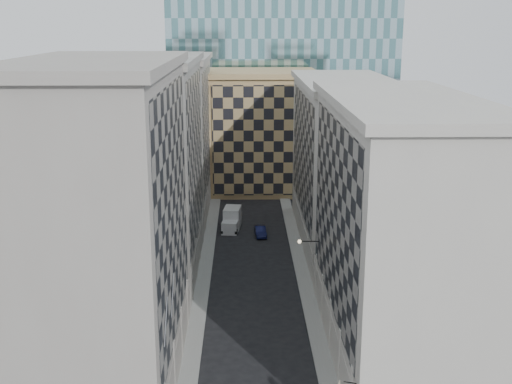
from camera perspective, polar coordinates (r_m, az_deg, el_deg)
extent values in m
cube|color=gray|center=(67.88, -4.69, -7.67)|extent=(1.50, 100.00, 0.15)
cube|color=gray|center=(68.04, 4.25, -7.61)|extent=(1.50, 100.00, 0.15)
cube|color=gray|center=(47.01, -13.39, -3.56)|extent=(10.00, 22.00, 23.00)
cube|color=gray|center=(45.77, -7.52, -1.81)|extent=(0.25, 19.36, 18.00)
cube|color=gray|center=(50.23, -7.16, -14.37)|extent=(0.45, 21.12, 3.20)
cube|color=gray|center=(44.79, -14.30, 10.98)|extent=(10.80, 22.80, 0.70)
cylinder|color=gray|center=(47.58, -7.71, -15.35)|extent=(0.90, 0.90, 4.40)
cylinder|color=gray|center=(52.37, -7.04, -12.33)|extent=(0.90, 0.90, 4.40)
cylinder|color=gray|center=(57.30, -6.49, -9.82)|extent=(0.90, 0.90, 4.40)
cube|color=gray|center=(68.02, -9.57, 1.89)|extent=(10.00, 22.00, 22.00)
cube|color=gray|center=(67.16, -5.50, 3.17)|extent=(0.25, 19.36, 17.00)
cube|color=gray|center=(70.18, -5.35, -5.58)|extent=(0.45, 21.12, 3.20)
cube|color=gray|center=(66.44, -10.00, 11.47)|extent=(10.80, 22.80, 0.70)
cylinder|color=gray|center=(62.32, -6.03, -7.71)|extent=(0.90, 0.90, 4.40)
cylinder|color=gray|center=(67.41, -5.65, -5.92)|extent=(0.90, 0.90, 4.40)
cylinder|color=gray|center=(72.56, -5.32, -4.38)|extent=(0.90, 0.90, 4.40)
cylinder|color=gray|center=(77.77, -5.04, -3.04)|extent=(0.90, 0.90, 4.40)
cube|color=gray|center=(89.51, -7.57, 4.74)|extent=(10.00, 22.00, 21.00)
cube|color=gray|center=(88.84, -4.46, 5.73)|extent=(0.25, 19.36, 16.00)
cube|color=gray|center=(91.07, -4.38, -0.74)|extent=(0.45, 21.12, 3.20)
cube|color=gray|center=(88.27, -7.81, 11.69)|extent=(10.80, 22.80, 0.70)
cylinder|color=gray|center=(83.01, -4.80, -1.87)|extent=(0.90, 0.90, 4.40)
cylinder|color=gray|center=(88.28, -4.58, -0.85)|extent=(0.90, 0.90, 4.40)
cylinder|color=gray|center=(93.57, -4.39, 0.07)|extent=(0.90, 0.90, 4.40)
cylinder|color=gray|center=(98.89, -4.22, 0.88)|extent=(0.90, 0.90, 4.40)
cube|color=beige|center=(51.63, 12.39, -3.59)|extent=(10.00, 26.00, 20.00)
cube|color=gray|center=(50.26, 7.06, -2.06)|extent=(0.25, 22.88, 15.00)
cube|color=beige|center=(53.97, 6.81, -12.17)|extent=(0.45, 24.96, 3.20)
cube|color=beige|center=(49.40, 13.05, 7.88)|extent=(10.80, 26.80, 0.70)
cylinder|color=beige|center=(49.18, 7.85, -14.28)|extent=(0.90, 0.90, 4.40)
cylinder|color=beige|center=(53.72, 6.99, -11.59)|extent=(0.90, 0.90, 4.40)
cylinder|color=beige|center=(58.38, 6.28, -9.33)|extent=(0.90, 0.90, 4.40)
cylinder|color=beige|center=(63.12, 5.68, -7.40)|extent=(0.90, 0.90, 4.40)
cube|color=beige|center=(77.33, 7.82, 2.38)|extent=(10.00, 28.00, 19.00)
cube|color=gray|center=(76.41, 4.23, 3.48)|extent=(0.25, 24.64, 14.00)
cube|color=beige|center=(78.81, 4.16, -3.24)|extent=(0.45, 26.88, 3.20)
cube|color=beige|center=(75.84, 8.08, 9.66)|extent=(10.80, 28.80, 0.70)
cube|color=tan|center=(102.06, 0.55, 5.26)|extent=(16.00, 14.00, 18.00)
cube|color=tan|center=(95.07, 0.68, 4.54)|extent=(15.20, 0.25, 16.50)
cube|color=tan|center=(100.91, 0.57, 10.53)|extent=(16.80, 14.80, 0.80)
cube|color=#292520|center=(115.21, -0.65, 8.87)|extent=(6.00, 6.00, 28.00)
cube|color=#292520|center=(114.62, -0.68, 16.20)|extent=(7.00, 7.00, 1.40)
cylinder|color=gray|center=(41.08, -8.02, -11.34)|extent=(0.10, 2.33, 2.33)
cylinder|color=gray|center=(44.68, -7.43, -9.08)|extent=(0.10, 2.33, 2.33)
cylinder|color=black|center=(60.27, 4.75, -4.40)|extent=(1.80, 0.08, 0.08)
sphere|color=#FFE5B2|center=(60.18, 3.89, -4.41)|extent=(0.36, 0.36, 0.36)
cube|color=silver|center=(81.70, -2.33, -3.14)|extent=(2.18, 2.34, 1.59)
cube|color=silver|center=(83.69, -2.12, -2.29)|extent=(2.39, 3.40, 2.74)
cylinder|color=black|center=(81.28, -3.01, -3.54)|extent=(0.36, 0.82, 0.79)
cylinder|color=black|center=(81.04, -1.78, -3.58)|extent=(0.36, 0.82, 0.79)
cylinder|color=black|center=(85.10, -2.60, -2.68)|extent=(0.36, 0.82, 0.79)
cylinder|color=black|center=(84.87, -1.42, -2.72)|extent=(0.36, 0.82, 0.79)
imported|color=#10143A|center=(80.69, 0.39, -3.50)|extent=(1.60, 3.82, 1.23)
cylinder|color=black|center=(42.27, 8.36, -16.41)|extent=(0.78, 0.31, 0.06)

